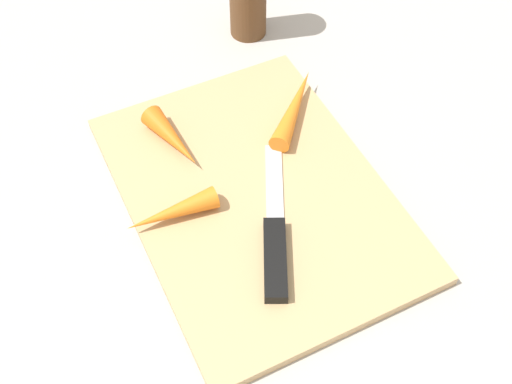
{
  "coord_description": "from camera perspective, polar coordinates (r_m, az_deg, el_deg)",
  "views": [
    {
      "loc": [
        -0.37,
        0.18,
        0.55
      ],
      "look_at": [
        0.0,
        0.0,
        0.01
      ],
      "focal_mm": 44.93,
      "sensor_mm": 36.0,
      "label": 1
    }
  ],
  "objects": [
    {
      "name": "carrot_shortest",
      "position": [
        0.72,
        -7.43,
        4.74
      ],
      "size": [
        0.09,
        0.04,
        0.03
      ],
      "primitive_type": "cone",
      "rotation": [
        0.0,
        1.57,
        3.34
      ],
      "color": "orange",
      "rests_on": "cutting_board"
    },
    {
      "name": "knife",
      "position": [
        0.63,
        1.69,
        -5.01
      ],
      "size": [
        0.19,
        0.1,
        0.01
      ],
      "rotation": [
        0.0,
        0.0,
        5.83
      ],
      "color": "#B7B7BC",
      "rests_on": "cutting_board"
    },
    {
      "name": "cutting_board",
      "position": [
        0.68,
        -0.0,
        -0.3
      ],
      "size": [
        0.36,
        0.26,
        0.01
      ],
      "primitive_type": "cube",
      "color": "tan",
      "rests_on": "ground_plane"
    },
    {
      "name": "carrot_longest",
      "position": [
        0.75,
        3.46,
        7.6
      ],
      "size": [
        0.11,
        0.1,
        0.02
      ],
      "primitive_type": "cone",
      "rotation": [
        0.0,
        1.57,
        5.51
      ],
      "color": "orange",
      "rests_on": "cutting_board"
    },
    {
      "name": "carrot_medium",
      "position": [
        0.66,
        -7.48,
        -1.81
      ],
      "size": [
        0.03,
        0.1,
        0.02
      ],
      "primitive_type": "cone",
      "rotation": [
        0.0,
        1.57,
        1.55
      ],
      "color": "orange",
      "rests_on": "cutting_board"
    },
    {
      "name": "ground_plane",
      "position": [
        0.69,
        -0.0,
        -0.6
      ],
      "size": [
        1.4,
        1.4,
        0.0
      ],
      "primitive_type": "plane",
      "color": "#ADA8A0"
    }
  ]
}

